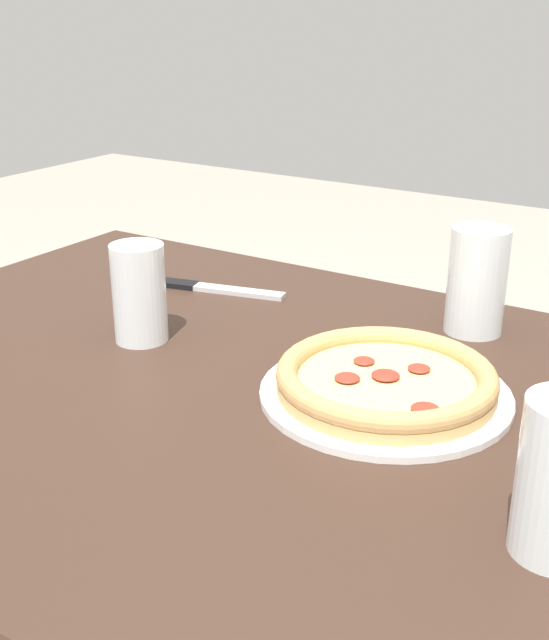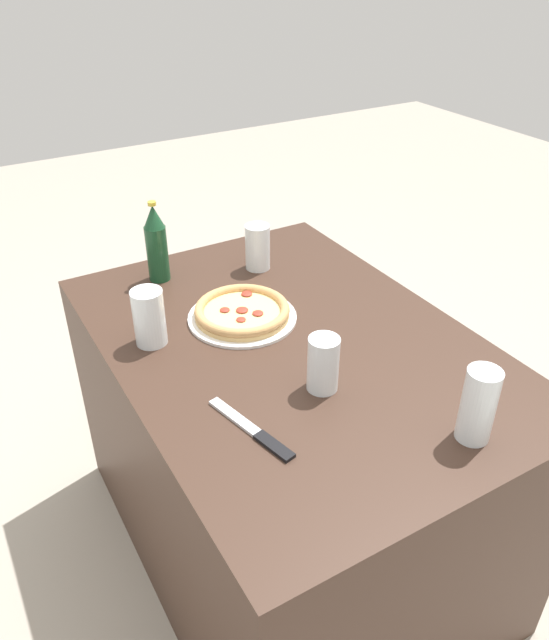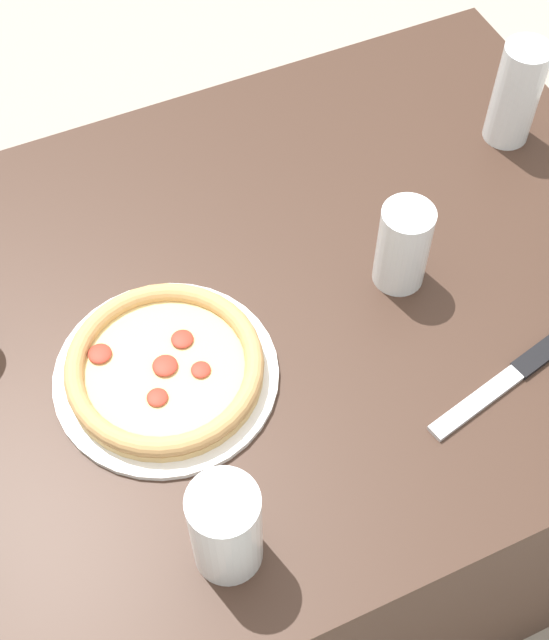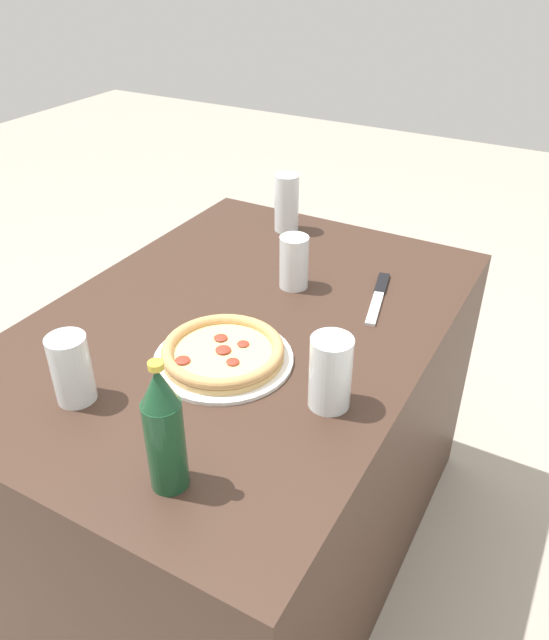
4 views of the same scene
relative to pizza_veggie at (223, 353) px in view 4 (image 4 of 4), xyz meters
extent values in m
plane|color=#A89E8E|center=(-0.14, -0.05, -0.74)|extent=(8.00, 8.00, 0.00)
cube|color=#3D281E|center=(-0.14, -0.05, -0.38)|extent=(1.14, 0.81, 0.72)
cylinder|color=white|center=(0.00, 0.00, -0.01)|extent=(0.27, 0.27, 0.01)
cylinder|color=tan|center=(0.00, 0.00, 0.00)|extent=(0.24, 0.24, 0.01)
cylinder|color=#EACC7F|center=(0.00, 0.00, 0.00)|extent=(0.21, 0.21, 0.00)
torus|color=tan|center=(0.00, 0.00, 0.01)|extent=(0.24, 0.24, 0.02)
ellipsoid|color=#A83323|center=(-0.03, -0.03, 0.01)|extent=(0.03, 0.03, 0.01)
ellipsoid|color=#A83323|center=(0.06, -0.05, 0.01)|extent=(0.03, 0.03, 0.01)
ellipsoid|color=#A83323|center=(0.00, 0.00, 0.01)|extent=(0.03, 0.03, 0.01)
ellipsoid|color=#A83323|center=(-0.04, 0.02, 0.01)|extent=(0.02, 0.02, 0.01)
ellipsoid|color=#A83323|center=(0.02, 0.04, 0.01)|extent=(0.03, 0.03, 0.01)
cylinder|color=white|center=(0.22, -0.17, 0.05)|extent=(0.07, 0.07, 0.13)
cylinder|color=orange|center=(0.22, -0.17, 0.03)|extent=(0.06, 0.06, 0.10)
cylinder|color=white|center=(0.02, 0.23, 0.05)|extent=(0.07, 0.07, 0.14)
cylinder|color=black|center=(0.02, 0.23, 0.03)|extent=(0.06, 0.06, 0.08)
cylinder|color=white|center=(-0.33, -0.02, 0.04)|extent=(0.07, 0.07, 0.12)
cylinder|color=silver|center=(-0.33, -0.02, 0.02)|extent=(0.05, 0.05, 0.08)
cylinder|color=white|center=(-0.60, -0.18, 0.06)|extent=(0.07, 0.07, 0.16)
cylinder|color=maroon|center=(-0.60, -0.18, 0.04)|extent=(0.05, 0.05, 0.12)
cylinder|color=#194728|center=(0.30, 0.10, 0.06)|extent=(0.06, 0.06, 0.16)
cone|color=#194728|center=(0.30, 0.10, 0.17)|extent=(0.06, 0.06, 0.06)
cylinder|color=gold|center=(0.30, 0.10, 0.20)|extent=(0.02, 0.02, 0.01)
cube|color=black|center=(-0.43, 0.16, -0.02)|extent=(0.10, 0.05, 0.01)
cube|color=silver|center=(-0.32, 0.19, -0.02)|extent=(0.14, 0.05, 0.01)
camera|label=1|loc=(0.31, -0.72, 0.38)|focal=45.00mm
camera|label=2|loc=(-1.18, 0.59, 0.81)|focal=35.00mm
camera|label=3|loc=(0.11, 0.55, 0.91)|focal=50.00mm
camera|label=4|loc=(0.80, 0.56, 0.70)|focal=35.00mm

